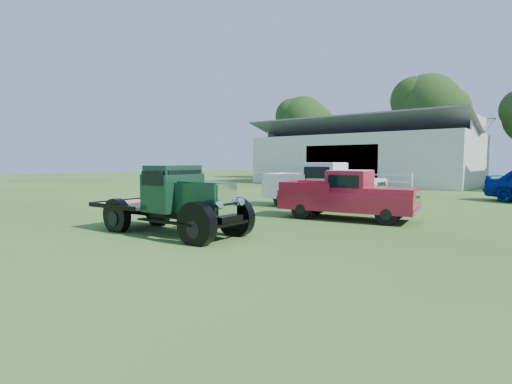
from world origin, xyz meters
The scene contains 8 objects.
ground centered at (0.00, 0.00, 0.00)m, with size 120.00×120.00×0.00m, color #2E551B.
shed_left centered at (-7.00, 26.00, 2.80)m, with size 18.80×10.20×5.60m, color silver, non-canonical shape.
fence_rail centered at (-8.00, 20.00, 0.60)m, with size 14.20×0.16×1.20m, color white, non-canonical shape.
tree_a centered at (-18.00, 33.00, 5.25)m, with size 6.30×6.30×10.50m, color black, non-canonical shape.
tree_b centered at (-4.00, 34.00, 5.75)m, with size 6.90×6.90×11.50m, color black, non-canonical shape.
vintage_flatbed centered at (-0.88, -1.21, 0.94)m, with size 4.74×1.88×1.88m, color #153925, non-canonical shape.
red_pickup centered at (1.72, 4.32, 0.85)m, with size 4.68×1.80×1.71m, color #AA1930, non-canonical shape.
white_pickup centered at (-0.63, 6.82, 0.95)m, with size 5.17×2.00×1.90m, color silver, non-canonical shape.
Camera 1 is at (7.78, -8.29, 1.98)m, focal length 28.00 mm.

